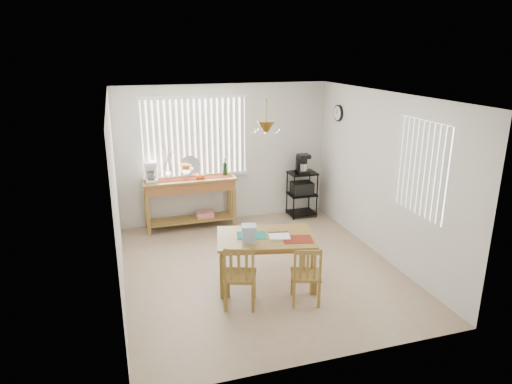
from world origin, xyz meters
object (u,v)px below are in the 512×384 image
object	(u,v)px
wire_cart	(302,190)
cart_items	(303,164)
chair_right	(306,275)
sideboard	(190,191)
chair_left	(240,276)
dining_table	(265,242)

from	to	relation	value
wire_cart	cart_items	size ratio (longest dim) A/B	2.43
wire_cart	chair_right	world-z (taller)	wire_cart
sideboard	chair_left	distance (m)	2.94
wire_cart	chair_left	xyz separation A→B (m)	(-2.05, -2.90, -0.11)
sideboard	wire_cart	bearing A→B (deg)	-0.70
wire_cart	chair_right	size ratio (longest dim) A/B	1.10
chair_left	dining_table	bearing A→B (deg)	44.70
cart_items	chair_left	xyz separation A→B (m)	(-2.05, -2.91, -0.64)
wire_cart	dining_table	size ratio (longest dim) A/B	0.60
cart_items	chair_right	distance (m)	3.37
chair_right	wire_cart	bearing A→B (deg)	68.47
cart_items	chair_right	xyz separation A→B (m)	(-1.21, -3.08, -0.67)
chair_right	dining_table	bearing A→B (deg)	116.64
wire_cart	chair_left	world-z (taller)	wire_cart
sideboard	wire_cart	world-z (taller)	sideboard
sideboard	dining_table	world-z (taller)	sideboard
cart_items	dining_table	world-z (taller)	cart_items
dining_table	chair_left	xyz separation A→B (m)	(-0.51, -0.50, -0.20)
wire_cart	chair_left	distance (m)	3.55
cart_items	dining_table	size ratio (longest dim) A/B	0.25
wire_cart	cart_items	bearing A→B (deg)	90.00
dining_table	chair_right	size ratio (longest dim) A/B	1.83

